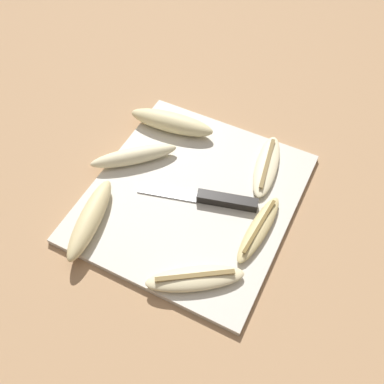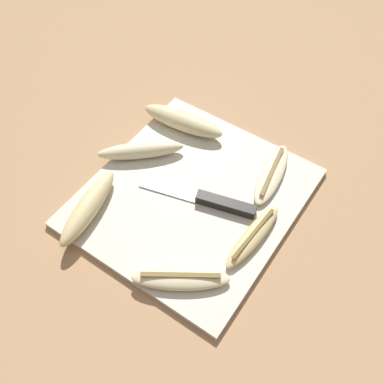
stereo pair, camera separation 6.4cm
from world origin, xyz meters
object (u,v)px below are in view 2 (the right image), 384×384
(knife, at_px, (217,202))
(banana_mellow_near, at_px, (88,207))
(banana_spotted_left, at_px, (253,236))
(banana_pale_long, at_px, (141,150))
(banana_soft_right, at_px, (183,121))
(banana_cream_curved, at_px, (181,278))
(banana_bright_far, at_px, (271,174))

(knife, xyz_separation_m, banana_mellow_near, (-0.14, 0.18, 0.01))
(banana_mellow_near, bearing_deg, knife, -50.82)
(banana_mellow_near, bearing_deg, banana_spotted_left, -66.10)
(banana_pale_long, bearing_deg, banana_spotted_left, -98.49)
(knife, bearing_deg, banana_pale_long, 70.64)
(banana_pale_long, bearing_deg, banana_soft_right, -12.11)
(banana_soft_right, bearing_deg, banana_spotted_left, -120.89)
(banana_spotted_left, xyz_separation_m, banana_pale_long, (0.04, 0.27, 0.01))
(banana_spotted_left, height_order, banana_pale_long, banana_pale_long)
(banana_pale_long, bearing_deg, banana_cream_curved, -128.53)
(banana_spotted_left, relative_size, banana_cream_curved, 0.98)
(banana_mellow_near, height_order, banana_soft_right, banana_soft_right)
(banana_mellow_near, height_order, banana_pale_long, banana_mellow_near)
(knife, height_order, banana_pale_long, banana_pale_long)
(knife, xyz_separation_m, banana_cream_curved, (-0.16, -0.03, 0.00))
(knife, xyz_separation_m, banana_spotted_left, (-0.03, -0.09, 0.00))
(banana_cream_curved, height_order, banana_pale_long, banana_pale_long)
(knife, height_order, banana_cream_curved, banana_cream_curved)
(banana_soft_right, distance_m, banana_bright_far, 0.21)
(knife, height_order, banana_spotted_left, banana_spotted_left)
(knife, relative_size, banana_mellow_near, 1.25)
(banana_spotted_left, bearing_deg, banana_soft_right, 59.11)
(banana_soft_right, bearing_deg, banana_pale_long, 167.89)
(banana_cream_curved, bearing_deg, banana_mellow_near, 85.97)
(banana_soft_right, relative_size, banana_pale_long, 1.22)
(banana_mellow_near, distance_m, banana_soft_right, 0.27)
(banana_mellow_near, xyz_separation_m, banana_bright_far, (0.25, -0.23, -0.01))
(banana_soft_right, xyz_separation_m, banana_bright_far, (-0.01, -0.21, -0.01))
(banana_pale_long, bearing_deg, knife, -94.66)
(banana_cream_curved, distance_m, banana_pale_long, 0.28)
(banana_mellow_near, distance_m, banana_cream_curved, 0.21)
(banana_spotted_left, bearing_deg, banana_cream_curved, 156.96)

